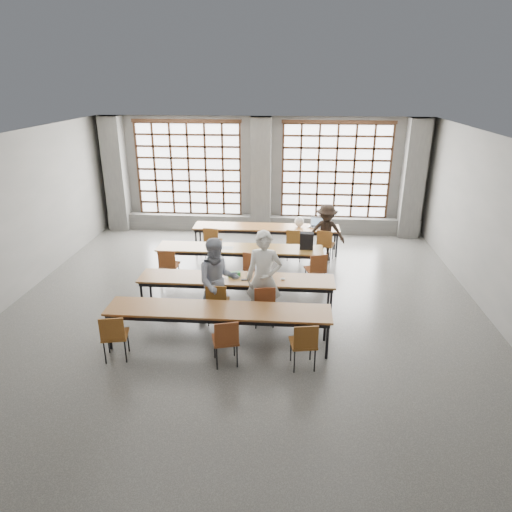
{
  "coord_description": "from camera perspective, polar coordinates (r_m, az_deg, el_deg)",
  "views": [
    {
      "loc": [
        0.94,
        -8.45,
        4.55
      ],
      "look_at": [
        0.24,
        0.4,
        1.07
      ],
      "focal_mm": 32.0,
      "sensor_mm": 36.0,
      "label": 1
    }
  ],
  "objects": [
    {
      "name": "student_back",
      "position": [
        12.1,
        8.75,
        2.91
      ],
      "size": [
        0.99,
        0.58,
        1.52
      ],
      "primitive_type": "imported",
      "rotation": [
        0.0,
        0.0,
        0.01
      ],
      "color": "black",
      "rests_on": "floor"
    },
    {
      "name": "chair_mid_centre",
      "position": [
        10.45,
        -0.36,
        -1.18
      ],
      "size": [
        0.52,
        0.52,
        0.88
      ],
      "color": "brown",
      "rests_on": "floor"
    },
    {
      "name": "chair_back_right",
      "position": [
        12.05,
        8.63,
        1.72
      ],
      "size": [
        0.52,
        0.52,
        0.88
      ],
      "color": "brown",
      "rests_on": "floor"
    },
    {
      "name": "student_female",
      "position": [
        8.88,
        -4.81,
        -3.16
      ],
      "size": [
        1.01,
        0.89,
        1.74
      ],
      "primitive_type": "imported",
      "rotation": [
        0.0,
        0.0,
        0.31
      ],
      "color": "#182648",
      "rests_on": "floor"
    },
    {
      "name": "desk_row_d",
      "position": [
        8.18,
        -4.73,
        -7.02
      ],
      "size": [
        4.0,
        0.7,
        0.73
      ],
      "color": "brown",
      "rests_on": "floor"
    },
    {
      "name": "green_box",
      "position": [
        9.4,
        -2.73,
        -2.28
      ],
      "size": [
        0.26,
        0.15,
        0.09
      ],
      "primitive_type": "cube",
      "rotation": [
        0.0,
        0.0,
        0.23
      ],
      "color": "green",
      "rests_on": "desk_row_c"
    },
    {
      "name": "phone",
      "position": [
        9.23,
        -1.45,
        -2.99
      ],
      "size": [
        0.14,
        0.08,
        0.01
      ],
      "primitive_type": "cube",
      "rotation": [
        0.0,
        0.0,
        0.17
      ],
      "color": "black",
      "rests_on": "desk_row_c"
    },
    {
      "name": "desk_row_a",
      "position": [
        12.59,
        1.29,
        3.44
      ],
      "size": [
        4.0,
        0.7,
        0.73
      ],
      "color": "brown",
      "rests_on": "floor"
    },
    {
      "name": "chair_back_left",
      "position": [
        12.2,
        -5.51,
        2.1
      ],
      "size": [
        0.46,
        0.46,
        0.88
      ],
      "color": "brown",
      "rests_on": "floor"
    },
    {
      "name": "window_left",
      "position": [
        14.48,
        -8.4,
        10.65
      ],
      "size": [
        3.32,
        0.12,
        3.0
      ],
      "color": "white",
      "rests_on": "wall_back"
    },
    {
      "name": "paper_sheet_a",
      "position": [
        11.12,
        -5.09,
        1.24
      ],
      "size": [
        0.3,
        0.22,
        0.0
      ],
      "primitive_type": "cube",
      "rotation": [
        0.0,
        0.0,
        0.04
      ],
      "color": "silver",
      "rests_on": "desk_row_b"
    },
    {
      "name": "laptop_front",
      "position": [
        9.37,
        0.91,
        -2.24
      ],
      "size": [
        0.38,
        0.32,
        0.26
      ],
      "color": "#B2B3B7",
      "rests_on": "desk_row_c"
    },
    {
      "name": "wall_back",
      "position": [
        14.26,
        0.7,
        10.09
      ],
      "size": [
        10.0,
        0.0,
        10.0
      ],
      "primitive_type": "plane",
      "rotation": [
        1.57,
        0.0,
        0.0
      ],
      "color": "#61615F",
      "rests_on": "floor"
    },
    {
      "name": "desk_row_b",
      "position": [
        11.02,
        -2.04,
        0.75
      ],
      "size": [
        4.0,
        0.7,
        0.73
      ],
      "color": "brown",
      "rests_on": "floor"
    },
    {
      "name": "sill_ledge",
      "position": [
        14.44,
        0.62,
        4.09
      ],
      "size": [
        9.8,
        0.35,
        0.5
      ],
      "primitive_type": "cube",
      "color": "#51514F",
      "rests_on": "floor"
    },
    {
      "name": "plastic_bag",
      "position": [
        12.56,
        5.43,
        4.3
      ],
      "size": [
        0.28,
        0.24,
        0.29
      ],
      "primitive_type": "ellipsoid",
      "rotation": [
        0.0,
        0.0,
        -0.13
      ],
      "color": "white",
      "rests_on": "desk_row_a"
    },
    {
      "name": "desk_row_c",
      "position": [
        9.37,
        -2.48,
        -3.11
      ],
      "size": [
        4.0,
        0.7,
        0.73
      ],
      "color": "brown",
      "rests_on": "floor"
    },
    {
      "name": "student_male",
      "position": [
        8.75,
        1.01,
        -2.88
      ],
      "size": [
        0.73,
        0.52,
        1.91
      ],
      "primitive_type": "imported",
      "rotation": [
        0.0,
        0.0,
        -0.09
      ],
      "color": "silver",
      "rests_on": "floor"
    },
    {
      "name": "wall_front",
      "position": [
        4.18,
        -10.42,
        -21.18
      ],
      "size": [
        10.0,
        0.0,
        10.0
      ],
      "primitive_type": "plane",
      "rotation": [
        -1.57,
        0.0,
        0.0
      ],
      "color": "#61615F",
      "rests_on": "floor"
    },
    {
      "name": "column_right",
      "position": [
        14.4,
        19.02,
        9.05
      ],
      "size": [
        0.6,
        0.55,
        3.5
      ],
      "primitive_type": "cube",
      "color": "#51514F",
      "rests_on": "floor"
    },
    {
      "name": "column_mid",
      "position": [
        13.98,
        0.62,
        9.87
      ],
      "size": [
        0.6,
        0.55,
        3.5
      ],
      "primitive_type": "cube",
      "color": "#51514F",
      "rests_on": "floor"
    },
    {
      "name": "chair_near_mid",
      "position": [
        7.68,
        -3.79,
        -10.16
      ],
      "size": [
        0.52,
        0.52,
        0.88
      ],
      "color": "maroon",
      "rests_on": "floor"
    },
    {
      "name": "column_left",
      "position": [
        14.98,
        -17.09,
        9.72
      ],
      "size": [
        0.6,
        0.55,
        3.5
      ],
      "primitive_type": "cube",
      "color": "#51514F",
      "rests_on": "floor"
    },
    {
      "name": "chair_near_left",
      "position": [
        8.15,
        -17.34,
        -9.17
      ],
      "size": [
        0.5,
        0.5,
        0.88
      ],
      "color": "brown",
      "rests_on": "floor"
    },
    {
      "name": "window_right",
      "position": [
        14.18,
        9.94,
        10.34
      ],
      "size": [
        3.32,
        0.12,
        3.0
      ],
      "color": "white",
      "rests_on": "wall_back"
    },
    {
      "name": "chair_back_mid",
      "position": [
        12.02,
        4.85,
        1.83
      ],
      "size": [
        0.49,
        0.49,
        0.88
      ],
      "color": "brown",
      "rests_on": "floor"
    },
    {
      "name": "backpack",
      "position": [
        10.91,
        6.35,
        1.9
      ],
      "size": [
        0.33,
        0.22,
        0.4
      ],
      "primitive_type": "cube",
      "rotation": [
        0.0,
        0.0,
        -0.07
      ],
      "color": "black",
      "rests_on": "desk_row_b"
    },
    {
      "name": "chair_mid_left",
      "position": [
        10.79,
        -10.89,
        -0.84
      ],
      "size": [
        0.42,
        0.43,
        0.88
      ],
      "color": "brown",
      "rests_on": "floor"
    },
    {
      "name": "wall_right",
      "position": [
        9.78,
        28.85,
        2.05
      ],
      "size": [
        0.0,
        11.0,
        11.0
      ],
      "primitive_type": "plane",
      "rotation": [
        1.57,
        0.0,
        -1.57
      ],
      "color": "#61615F",
      "rests_on": "floor"
    },
    {
      "name": "floor",
      "position": [
        9.64,
        -1.6,
        -6.75
      ],
      "size": [
        11.0,
        11.0,
        0.0
      ],
      "primitive_type": "plane",
      "color": "#4A4A48",
      "rests_on": "ground"
    },
    {
      "name": "mouse",
      "position": [
        9.26,
        3.36,
        -2.88
      ],
      "size": [
        0.11,
        0.08,
        0.04
      ],
      "primitive_type": "ellipsoid",
      "rotation": [
        0.0,
        0.0,
        -0.15
      ],
      "color": "white",
      "rests_on": "desk_row_c"
    },
    {
      "name": "red_pouch",
      "position": [
        8.24,
        -17.22,
        -9.11
      ],
      "size": [
        0.21,
        0.12,
        0.06
      ],
      "primitive_type": "cube",
      "rotation": [
        0.0,
        0.0,
        -0.23
      ],
      "color": "maroon",
      "rests_on": "chair_near_left"
    },
    {
      "name": "chair_near_right",
      "position": [
        7.62,
        6.05,
        -10.54
      ],
      "size": [
        0.49,
        0.49,
        0.88
      ],
      "color": "brown",
      "rests_on": "floor"
    },
    {
      "name": "ceiling",
      "position": [
        8.57,
        -1.84,
        14.36
      ],
      "size": [
        11.0,
        11.0,
        0.0
      ],
      "primitive_type": "plane",
      "rotation": [
        3.14,
        0.0,
        0.0
      ],
      "color": "silver",
      "rests_on": "floor"
    },
    {
      "name": "laptop_back",
      "position": [
        12.66,
        7.52,
        3.95
      ],
      "size": [
        0.43,
        0.39,
        0.26
      ],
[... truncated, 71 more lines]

